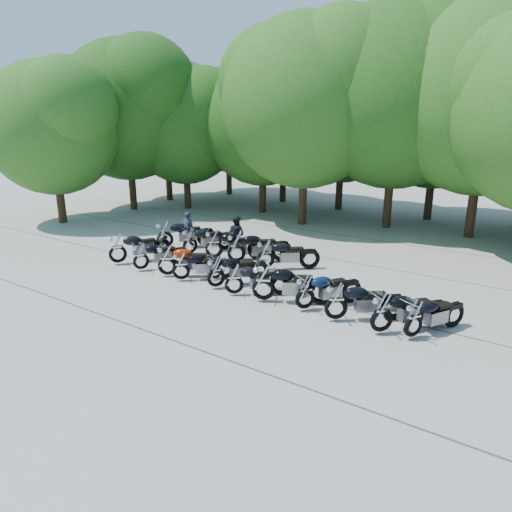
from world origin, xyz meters
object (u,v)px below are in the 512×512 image
Objects in this scene: motorcycle_4 at (216,271)px; motorcycle_5 at (234,278)px; rider_0 at (188,229)px; motorcycle_7 at (305,291)px; motorcycle_0 at (117,247)px; motorcycle_1 at (141,255)px; motorcycle_11 at (165,233)px; motorcycle_8 at (336,300)px; motorcycle_14 at (236,246)px; motorcycle_6 at (264,281)px; motorcycle_2 at (167,259)px; motorcycle_3 at (181,265)px; motorcycle_9 at (382,311)px; motorcycle_13 at (214,243)px; motorcycle_15 at (266,253)px; motorcycle_10 at (414,317)px; rider_1 at (236,234)px; motorcycle_12 at (190,240)px.

motorcycle_5 is at bearing -161.32° from motorcycle_4.
motorcycle_7 is at bearing 153.52° from rider_0.
motorcycle_1 is at bearing -151.87° from motorcycle_0.
motorcycle_0 is 2.63m from motorcycle_11.
motorcycle_8 is 0.90× the size of motorcycle_14.
motorcycle_1 is 3.56m from motorcycle_4.
motorcycle_4 is at bearing 59.60° from motorcycle_6.
motorcycle_11 is (-5.88, 2.74, 0.13)m from motorcycle_5.
motorcycle_2 is 1.12× the size of motorcycle_3.
motorcycle_5 is at bearing 39.25° from motorcycle_9.
motorcycle_11 is at bearing -34.88° from motorcycle_1.
motorcycle_13 is at bearing -28.91° from motorcycle_3.
motorcycle_13 is 1.05× the size of motorcycle_15.
motorcycle_3 is 4.69m from rider_0.
motorcycle_15 is at bearing 4.91° from motorcycle_6.
motorcycle_15 is (1.38, -0.01, -0.05)m from motorcycle_14.
motorcycle_1 is 6.93m from motorcycle_7.
motorcycle_4 is 1.04× the size of motorcycle_10.
motorcycle_4 is 4.43m from rider_1.
rider_0 is at bearing -8.32° from motorcycle_4.
motorcycle_9 is 7.49m from motorcycle_14.
rider_1 reaches higher than motorcycle_4.
motorcycle_3 is at bearing 108.99° from motorcycle_15.
motorcycle_9 is at bearing 40.69° from motorcycle_10.
motorcycle_7 is at bearing -122.72° from motorcycle_2.
motorcycle_3 is 0.85× the size of motorcycle_13.
motorcycle_9 is (5.79, -0.22, 0.02)m from motorcycle_4.
motorcycle_12 is (-2.00, 2.66, 0.06)m from motorcycle_3.
motorcycle_11 is (-11.55, 2.60, 0.12)m from motorcycle_10.
motorcycle_0 is 1.16× the size of motorcycle_3.
motorcycle_10 is at bearing -138.85° from motorcycle_13.
motorcycle_11 is at bearing 12.96° from motorcycle_2.
motorcycle_14 reaches higher than motorcycle_12.
motorcycle_9 reaches higher than motorcycle_10.
motorcycle_4 is at bearing 169.31° from motorcycle_12.
motorcycle_10 is (8.81, 0.01, -0.07)m from motorcycle_2.
motorcycle_7 is at bearing 140.47° from rider_1.
motorcycle_6 reaches higher than motorcycle_8.
motorcycle_2 is at bearing 50.73° from motorcycle_8.
motorcycle_7 is (2.48, 0.20, 0.04)m from motorcycle_5.
motorcycle_3 is at bearing 28.14° from motorcycle_10.
motorcycle_8 reaches higher than motorcycle_7.
motorcycle_1 is at bearing 94.63° from motorcycle_14.
motorcycle_13 is at bearing 10.87° from motorcycle_10.
motorcycle_1 is 1.01× the size of motorcycle_3.
motorcycle_5 is 3.57m from motorcycle_8.
motorcycle_9 is 1.42× the size of rider_1.
rider_1 reaches higher than motorcycle_2.
motorcycle_13 is (-0.00, 2.67, 0.03)m from motorcycle_2.
motorcycle_5 is at bearing 142.92° from rider_0.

